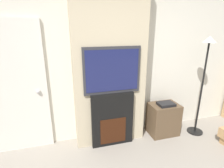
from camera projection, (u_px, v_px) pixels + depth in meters
The scene contains 7 objects.
wall_back at pixel (107, 61), 2.87m from camera, with size 6.00×0.06×2.70m.
chimney_breast at pixel (109, 63), 2.71m from camera, with size 1.14×0.29×2.70m.
fireplace at pixel (112, 119), 2.85m from camera, with size 0.68×0.15×0.91m.
television at pixel (112, 70), 2.60m from camera, with size 0.88×0.07×0.71m.
floor_lamp at pixel (204, 73), 2.95m from camera, with size 0.27×0.27×1.75m.
media_stand at pixel (163, 119), 3.18m from camera, with size 0.51×0.37×0.63m.
entry_door at pixel (15, 90), 2.56m from camera, with size 0.91×0.09×2.00m.
Camera 1 is at (-0.70, -0.74, 1.86)m, focal length 28.00 mm.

